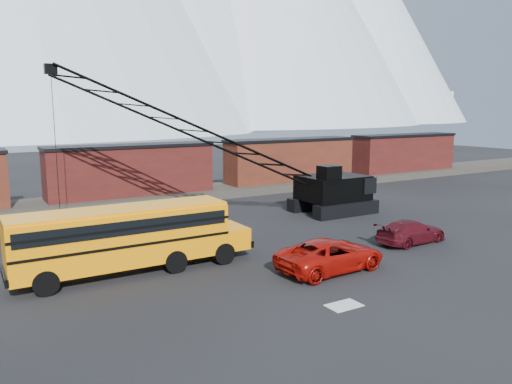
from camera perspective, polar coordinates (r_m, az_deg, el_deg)
ground at (r=23.39m, az=2.55°, el=-9.89°), size 160.00×160.00×0.00m
gravel_berm at (r=42.82m, az=-13.94°, el=-0.74°), size 120.00×5.00×0.70m
boxcar_mid at (r=42.46m, az=-14.07°, el=2.47°), size 13.70×3.10×4.17m
boxcar_east_near at (r=49.51m, az=3.94°, el=3.70°), size 13.70×3.10×4.17m
boxcar_east_far at (r=60.09m, az=16.59°, el=4.35°), size 13.70×3.10×4.17m
snow_patch at (r=20.70m, az=10.02°, el=-12.64°), size 1.40×0.90×0.02m
school_bus at (r=24.47m, az=-14.30°, el=-4.91°), size 11.65×2.65×3.19m
red_pickup at (r=24.58m, az=8.54°, el=-7.11°), size 5.71×2.83×1.56m
maroon_suv at (r=30.54m, az=17.30°, el=-4.35°), size 4.73×2.10×1.35m
crawler_crane at (r=33.62m, az=-5.75°, el=6.39°), size 22.19×5.75×10.56m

